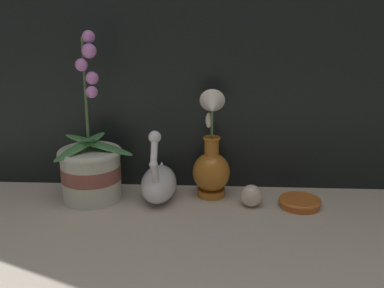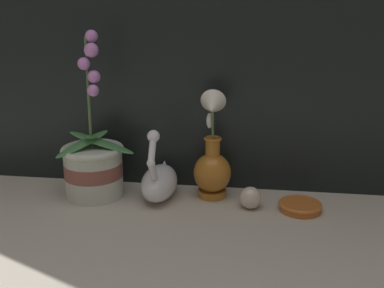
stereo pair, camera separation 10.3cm
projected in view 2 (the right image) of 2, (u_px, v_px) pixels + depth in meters
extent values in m
plane|color=#BCB2A3|center=(185.00, 216.00, 1.19)|extent=(2.80, 2.80, 0.00)
cylinder|color=beige|center=(94.00, 171.00, 1.30)|extent=(0.17, 0.17, 0.15)
cylinder|color=brown|center=(94.00, 169.00, 1.30)|extent=(0.17, 0.17, 0.04)
torus|color=beige|center=(92.00, 150.00, 1.28)|extent=(0.18, 0.18, 0.02)
cylinder|color=#4C6B3D|center=(88.00, 94.00, 1.23)|extent=(0.01, 0.02, 0.31)
ellipsoid|color=#427F47|center=(101.00, 143.00, 1.27)|extent=(0.20, 0.07, 0.06)
ellipsoid|color=#427F47|center=(93.00, 139.00, 1.30)|extent=(0.09, 0.17, 0.07)
ellipsoid|color=#427F47|center=(82.00, 144.00, 1.26)|extent=(0.15, 0.15, 0.06)
sphere|color=#C67AD1|center=(92.00, 36.00, 1.20)|extent=(0.03, 0.03, 0.03)
sphere|color=#C67AD1|center=(91.00, 50.00, 1.19)|extent=(0.04, 0.04, 0.04)
sphere|color=#C67AD1|center=(84.00, 64.00, 1.19)|extent=(0.03, 0.03, 0.03)
sphere|color=#C67AD1|center=(94.00, 77.00, 1.20)|extent=(0.03, 0.03, 0.03)
sphere|color=#C67AD1|center=(93.00, 91.00, 1.19)|extent=(0.03, 0.03, 0.03)
ellipsoid|color=white|center=(159.00, 183.00, 1.29)|extent=(0.10, 0.19, 0.09)
cone|color=white|center=(164.00, 170.00, 1.35)|extent=(0.05, 0.07, 0.07)
cylinder|color=white|center=(153.00, 172.00, 1.20)|extent=(0.02, 0.06, 0.08)
sphere|color=white|center=(151.00, 163.00, 1.17)|extent=(0.02, 0.02, 0.02)
cylinder|color=white|center=(152.00, 150.00, 1.18)|extent=(0.02, 0.05, 0.07)
sphere|color=white|center=(153.00, 136.00, 1.19)|extent=(0.03, 0.03, 0.03)
cylinder|color=#B26B23|center=(212.00, 193.00, 1.31)|extent=(0.08, 0.08, 0.02)
ellipsoid|color=#B26B23|center=(212.00, 173.00, 1.29)|extent=(0.11, 0.11, 0.11)
cylinder|color=#B26B23|center=(213.00, 147.00, 1.27)|extent=(0.04, 0.04, 0.05)
torus|color=#B26B23|center=(213.00, 139.00, 1.26)|extent=(0.05, 0.05, 0.01)
cylinder|color=#567A47|center=(213.00, 125.00, 1.24)|extent=(0.01, 0.03, 0.08)
cone|color=white|center=(212.00, 106.00, 1.21)|extent=(0.07, 0.08, 0.08)
ellipsoid|color=white|center=(210.00, 121.00, 1.24)|extent=(0.02, 0.02, 0.04)
sphere|color=beige|center=(250.00, 198.00, 1.23)|extent=(0.06, 0.06, 0.06)
cylinder|color=#C66628|center=(300.00, 207.00, 1.22)|extent=(0.11, 0.11, 0.02)
torus|color=#C66628|center=(300.00, 204.00, 1.22)|extent=(0.12, 0.12, 0.01)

